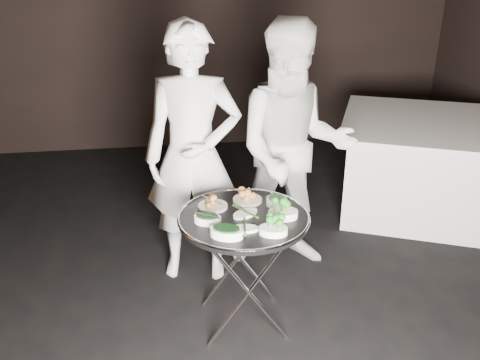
{
  "coord_description": "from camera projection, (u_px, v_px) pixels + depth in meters",
  "views": [
    {
      "loc": [
        -0.46,
        -2.66,
        2.19
      ],
      "look_at": [
        -0.05,
        0.14,
        0.95
      ],
      "focal_mm": 38.0,
      "sensor_mm": 36.0,
      "label": 1
    }
  ],
  "objects": [
    {
      "name": "floor",
      "position": [
        250.0,
        322.0,
        3.37
      ],
      "size": [
        6.0,
        7.0,
        0.05
      ],
      "primitive_type": "cube",
      "color": "black",
      "rests_on": "ground"
    },
    {
      "name": "wall_back",
      "position": [
        202.0,
        22.0,
        5.95
      ],
      "size": [
        6.0,
        0.05,
        3.0
      ],
      "primitive_type": "cube",
      "color": "black",
      "rests_on": "floor"
    },
    {
      "name": "tray_stand",
      "position": [
        243.0,
        266.0,
        3.17
      ],
      "size": [
        0.52,
        0.44,
        0.76
      ],
      "rotation": [
        0.0,
        0.0,
        0.01
      ],
      "color": "silver",
      "rests_on": "floor"
    },
    {
      "name": "serving_tray",
      "position": [
        244.0,
        218.0,
        3.03
      ],
      "size": [
        0.79,
        0.79,
        0.04
      ],
      "color": "black",
      "rests_on": "tray_stand"
    },
    {
      "name": "potato_plate_a",
      "position": [
        213.0,
        203.0,
        3.13
      ],
      "size": [
        0.18,
        0.18,
        0.07
      ],
      "rotation": [
        0.0,
        0.0,
        0.21
      ],
      "color": "beige",
      "rests_on": "serving_tray"
    },
    {
      "name": "potato_plate_b",
      "position": [
        247.0,
        197.0,
        3.21
      ],
      "size": [
        0.19,
        0.19,
        0.07
      ],
      "rotation": [
        0.0,
        0.0,
        -0.24
      ],
      "color": "beige",
      "rests_on": "serving_tray"
    },
    {
      "name": "greens_bowl",
      "position": [
        277.0,
        200.0,
        3.15
      ],
      "size": [
        0.13,
        0.13,
        0.08
      ],
      "rotation": [
        0.0,
        0.0,
        0.34
      ],
      "color": "white",
      "rests_on": "serving_tray"
    },
    {
      "name": "asparagus_plate_a",
      "position": [
        245.0,
        213.0,
        3.04
      ],
      "size": [
        0.2,
        0.18,
        0.04
      ],
      "rotation": [
        0.0,
        0.0,
        0.58
      ],
      "color": "white",
      "rests_on": "serving_tray"
    },
    {
      "name": "asparagus_plate_b",
      "position": [
        245.0,
        228.0,
        2.87
      ],
      "size": [
        0.17,
        0.11,
        0.03
      ],
      "rotation": [
        0.0,
        0.0,
        -0.14
      ],
      "color": "white",
      "rests_on": "serving_tray"
    },
    {
      "name": "spinach_bowl_a",
      "position": [
        207.0,
        218.0,
        2.94
      ],
      "size": [
        0.19,
        0.16,
        0.07
      ],
      "rotation": [
        0.0,
        0.0,
        -0.38
      ],
      "color": "white",
      "rests_on": "serving_tray"
    },
    {
      "name": "spinach_bowl_b",
      "position": [
        226.0,
        231.0,
        2.8
      ],
      "size": [
        0.22,
        0.19,
        0.08
      ],
      "rotation": [
        0.0,
        0.0,
        -0.42
      ],
      "color": "white",
      "rests_on": "serving_tray"
    },
    {
      "name": "broccoli_bowl_a",
      "position": [
        283.0,
        212.0,
        3.0
      ],
      "size": [
        0.19,
        0.14,
        0.07
      ],
      "rotation": [
        0.0,
        0.0,
        -0.08
      ],
      "color": "white",
      "rests_on": "serving_tray"
    },
    {
      "name": "broccoli_bowl_b",
      "position": [
        273.0,
        229.0,
        2.83
      ],
      "size": [
        0.18,
        0.15,
        0.07
      ],
      "rotation": [
        0.0,
        0.0,
        -0.24
      ],
      "color": "white",
      "rests_on": "serving_tray"
    },
    {
      "name": "serving_utensils",
      "position": [
        245.0,
        204.0,
        3.07
      ],
      "size": [
        0.58,
        0.43,
        0.01
      ],
      "color": "silver",
      "rests_on": "serving_tray"
    },
    {
      "name": "waiter_left",
      "position": [
        193.0,
        157.0,
        3.52
      ],
      "size": [
        0.73,
        0.54,
        1.85
      ],
      "primitive_type": "imported",
      "rotation": [
        0.0,
        0.0,
        -0.15
      ],
      "color": "white",
      "rests_on": "floor"
    },
    {
      "name": "waiter_right",
      "position": [
        293.0,
        150.0,
        3.66
      ],
      "size": [
        0.97,
        0.8,
        1.84
      ],
      "primitive_type": "imported",
      "rotation": [
        0.0,
        0.0,
        -0.12
      ],
      "color": "white",
      "rests_on": "floor"
    },
    {
      "name": "dining_table",
      "position": [
        423.0,
        165.0,
        4.7
      ],
      "size": [
        1.5,
        1.5,
        0.86
      ],
      "rotation": [
        0.0,
        0.0,
        -0.42
      ],
      "color": "white",
      "rests_on": "floor"
    }
  ]
}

